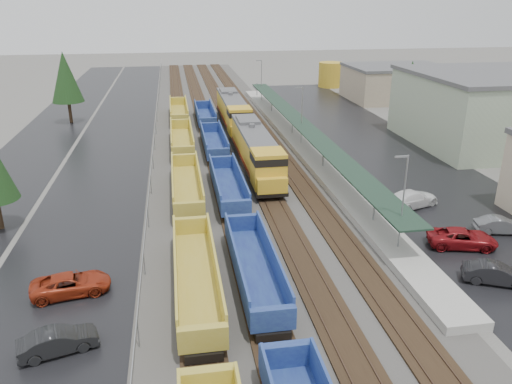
# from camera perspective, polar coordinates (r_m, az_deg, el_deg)

# --- Properties ---
(ballast_strip) EXTENTS (20.00, 160.00, 0.08)m
(ballast_strip) POSITION_cam_1_polar(r_m,az_deg,el_deg) (74.40, -3.94, 6.89)
(ballast_strip) COLOR #302D2B
(ballast_strip) RESTS_ON ground
(trackbed) EXTENTS (14.60, 160.00, 0.22)m
(trackbed) POSITION_cam_1_polar(r_m,az_deg,el_deg) (74.37, -3.95, 6.98)
(trackbed) COLOR black
(trackbed) RESTS_ON ground
(west_parking_lot) EXTENTS (10.00, 160.00, 0.02)m
(west_parking_lot) POSITION_cam_1_polar(r_m,az_deg,el_deg) (74.55, -15.56, 6.17)
(west_parking_lot) COLOR black
(west_parking_lot) RESTS_ON ground
(west_road) EXTENTS (9.00, 160.00, 0.02)m
(west_road) POSITION_cam_1_polar(r_m,az_deg,el_deg) (76.30, -23.06, 5.58)
(west_road) COLOR black
(west_road) RESTS_ON ground
(east_commuter_lot) EXTENTS (16.00, 100.00, 0.02)m
(east_commuter_lot) POSITION_cam_1_polar(r_m,az_deg,el_deg) (69.43, 12.79, 5.34)
(east_commuter_lot) COLOR black
(east_commuter_lot) RESTS_ON ground
(station_platform) EXTENTS (3.00, 80.00, 8.00)m
(station_platform) POSITION_cam_1_polar(r_m,az_deg,el_deg) (66.30, 5.16, 5.69)
(station_platform) COLOR #9E9B93
(station_platform) RESTS_ON ground
(chainlink_fence) EXTENTS (0.08, 160.04, 2.02)m
(chainlink_fence) POSITION_cam_1_polar(r_m,az_deg,el_deg) (72.25, -11.43, 7.37)
(chainlink_fence) COLOR gray
(chainlink_fence) RESTS_ON ground
(distant_hills) EXTENTS (301.00, 140.00, 25.20)m
(distant_hills) POSITION_cam_1_polar(r_m,az_deg,el_deg) (229.11, 3.74, 16.57)
(distant_hills) COLOR #495341
(distant_hills) RESTS_ON ground
(tree_west_far) EXTENTS (4.84, 4.84, 11.00)m
(tree_west_far) POSITION_cam_1_polar(r_m,az_deg,el_deg) (84.13, -20.96, 12.17)
(tree_west_far) COLOR #332316
(tree_west_far) RESTS_ON ground
(tree_east) EXTENTS (4.40, 4.40, 10.00)m
(tree_east) POSITION_cam_1_polar(r_m,az_deg,el_deg) (78.89, 17.21, 11.61)
(tree_east) COLOR #332316
(tree_east) RESTS_ON ground
(locomotive_lead) EXTENTS (3.19, 21.00, 4.75)m
(locomotive_lead) POSITION_cam_1_polar(r_m,az_deg,el_deg) (55.97, -0.01, 4.75)
(locomotive_lead) COLOR black
(locomotive_lead) RESTS_ON ground
(locomotive_trail) EXTENTS (3.19, 21.00, 4.75)m
(locomotive_trail) POSITION_cam_1_polar(r_m,az_deg,el_deg) (76.14, -2.64, 9.17)
(locomotive_trail) COLOR black
(locomotive_trail) RESTS_ON ground
(well_string_yellow) EXTENTS (2.76, 101.96, 2.45)m
(well_string_yellow) POSITION_cam_1_polar(r_m,az_deg,el_deg) (41.46, -7.50, -3.44)
(well_string_yellow) COLOR gold
(well_string_yellow) RESTS_ON ground
(well_string_blue) EXTENTS (2.69, 94.42, 2.39)m
(well_string_blue) POSITION_cam_1_polar(r_m,az_deg,el_deg) (41.66, -1.98, -3.18)
(well_string_blue) COLOR navy
(well_string_blue) RESTS_ON ground
(storage_tank) EXTENTS (5.35, 5.35, 5.35)m
(storage_tank) POSITION_cam_1_polar(r_m,az_deg,el_deg) (114.76, 8.53, 13.12)
(storage_tank) COLOR gold
(storage_tank) RESTS_ON ground
(parked_car_west_b) EXTENTS (2.64, 4.52, 1.41)m
(parked_car_west_b) POSITION_cam_1_polar(r_m,az_deg,el_deg) (30.78, -21.69, -15.58)
(parked_car_west_b) COLOR black
(parked_car_west_b) RESTS_ON ground
(parked_car_west_c) EXTENTS (3.19, 5.43, 1.42)m
(parked_car_west_c) POSITION_cam_1_polar(r_m,az_deg,el_deg) (35.78, -20.39, -9.85)
(parked_car_west_c) COLOR maroon
(parked_car_west_c) RESTS_ON ground
(parked_car_east_a) EXTENTS (3.19, 4.63, 1.45)m
(parked_car_east_a) POSITION_cam_1_polar(r_m,az_deg,el_deg) (38.46, 25.74, -8.42)
(parked_car_east_a) COLOR black
(parked_car_east_a) RESTS_ON ground
(parked_car_east_b) EXTENTS (3.68, 5.77, 1.48)m
(parked_car_east_b) POSITION_cam_1_polar(r_m,az_deg,el_deg) (42.73, 22.52, -4.91)
(parked_car_east_b) COLOR maroon
(parked_car_east_b) RESTS_ON ground
(parked_car_east_c) EXTENTS (4.12, 6.01, 1.62)m
(parked_car_east_c) POSITION_cam_1_polar(r_m,az_deg,el_deg) (49.15, 17.38, -0.75)
(parked_car_east_c) COLOR white
(parked_car_east_c) RESTS_ON ground
(parked_car_east_e) EXTENTS (2.29, 4.41, 1.38)m
(parked_car_east_e) POSITION_cam_1_polar(r_m,az_deg,el_deg) (46.50, 26.15, -3.45)
(parked_car_east_e) COLOR #535557
(parked_car_east_e) RESTS_ON ground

